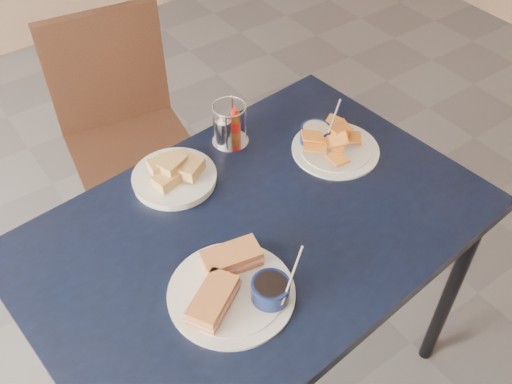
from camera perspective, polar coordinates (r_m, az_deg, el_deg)
dining_table at (r=1.54m, az=-0.04°, el=-4.92°), size 1.27×0.90×0.75m
chair_far at (r=2.22m, az=-13.55°, el=6.89°), size 0.50×0.48×0.92m
sandwich_plate at (r=1.34m, az=-2.16°, el=-9.36°), size 0.31×0.30×0.12m
plantain_plate at (r=1.71m, az=7.26°, el=4.94°), size 0.26×0.26×0.12m
bread_basket at (r=1.60m, az=-8.17°, el=1.74°), size 0.23×0.23×0.08m
condiment_caddy at (r=1.69m, az=-2.79°, el=6.44°), size 0.11×0.11×0.14m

